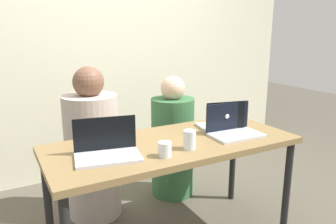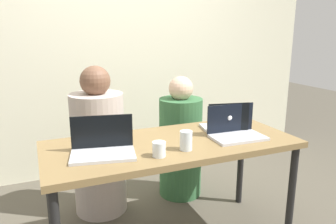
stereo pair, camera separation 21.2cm
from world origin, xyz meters
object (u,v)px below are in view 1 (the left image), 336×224
at_px(person_on_right, 173,143).
at_px(laptop_front_left, 107,149).
at_px(person_on_left, 93,152).
at_px(laptop_front_right, 233,128).
at_px(water_glass_center, 189,141).
at_px(water_glass_left, 165,150).
at_px(laptop_back_right, 221,123).

relative_size(person_on_right, laptop_front_left, 2.70).
distance_m(person_on_left, person_on_right, 0.72).
bearing_deg(person_on_left, laptop_front_left, 68.84).
xyz_separation_m(laptop_front_right, laptop_front_left, (-0.88, 0.03, 0.00)).
xyz_separation_m(person_on_left, water_glass_center, (0.37, -0.81, 0.27)).
xyz_separation_m(laptop_front_right, water_glass_left, (-0.60, -0.13, -0.01)).
bearing_deg(laptop_back_right, laptop_front_left, 19.64).
relative_size(laptop_back_right, water_glass_left, 3.81).
bearing_deg(water_glass_center, water_glass_left, -169.09).
bearing_deg(laptop_back_right, person_on_right, -70.02).
xyz_separation_m(laptop_back_right, water_glass_center, (-0.42, -0.25, 0.00)).
height_order(person_on_left, laptop_front_left, person_on_left).
relative_size(laptop_back_right, laptop_front_left, 0.83).
height_order(laptop_front_right, laptop_front_left, laptop_front_left).
height_order(person_on_right, water_glass_left, person_on_right).
bearing_deg(water_glass_left, laptop_front_left, 151.56).
relative_size(person_on_left, laptop_back_right, 3.60).
bearing_deg(laptop_front_right, water_glass_center, -165.27).
distance_m(person_on_left, laptop_back_right, 1.01).
bearing_deg(laptop_front_left, person_on_right, 51.49).
height_order(water_glass_center, water_glass_left, water_glass_center).
bearing_deg(person_on_right, laptop_front_left, 33.89).
bearing_deg(laptop_front_right, water_glass_left, -165.71).
distance_m(laptop_front_right, laptop_front_left, 0.88).
relative_size(laptop_front_right, laptop_front_left, 0.90).
relative_size(person_on_left, water_glass_center, 10.14).
xyz_separation_m(laptop_front_right, water_glass_center, (-0.41, -0.09, 0.00)).
height_order(person_on_right, laptop_front_right, person_on_right).
bearing_deg(laptop_back_right, water_glass_left, 36.40).
bearing_deg(water_glass_left, laptop_front_right, 11.88).
height_order(laptop_back_right, laptop_front_right, laptop_back_right).
height_order(laptop_front_right, water_glass_center, laptop_front_right).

